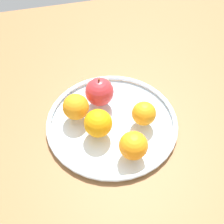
{
  "coord_description": "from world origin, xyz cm",
  "views": [
    {
      "loc": [
        -11.11,
        -42.49,
        56.85
      ],
      "look_at": [
        0.0,
        0.0,
        4.8
      ],
      "focal_mm": 44.42,
      "sensor_mm": 36.0,
      "label": 1
    }
  ],
  "objects_px": {
    "apple": "(100,92)",
    "orange_back_left": "(133,146)",
    "orange_back_right": "(98,123)",
    "orange_front_right": "(76,107)",
    "fruit_bowl": "(112,122)",
    "orange_front_left": "(144,113)"
  },
  "relations": [
    {
      "from": "orange_front_left",
      "to": "orange_back_right",
      "type": "height_order",
      "value": "orange_back_right"
    },
    {
      "from": "orange_back_left",
      "to": "apple",
      "type": "bearing_deg",
      "value": 101.65
    },
    {
      "from": "orange_back_right",
      "to": "orange_back_left",
      "type": "distance_m",
      "value": 0.1
    },
    {
      "from": "orange_front_left",
      "to": "orange_front_right",
      "type": "relative_size",
      "value": 0.91
    },
    {
      "from": "orange_front_right",
      "to": "orange_back_right",
      "type": "bearing_deg",
      "value": -57.04
    },
    {
      "from": "fruit_bowl",
      "to": "orange_front_right",
      "type": "distance_m",
      "value": 0.1
    },
    {
      "from": "orange_front_right",
      "to": "orange_back_left",
      "type": "xyz_separation_m",
      "value": [
        0.1,
        -0.15,
        -0.0
      ]
    },
    {
      "from": "orange_back_right",
      "to": "orange_front_left",
      "type": "bearing_deg",
      "value": 2.07
    },
    {
      "from": "fruit_bowl",
      "to": "orange_front_left",
      "type": "relative_size",
      "value": 5.59
    },
    {
      "from": "apple",
      "to": "orange_back_left",
      "type": "xyz_separation_m",
      "value": [
        0.04,
        -0.18,
        -0.0
      ]
    },
    {
      "from": "orange_back_right",
      "to": "orange_front_right",
      "type": "relative_size",
      "value": 1.03
    },
    {
      "from": "apple",
      "to": "orange_front_left",
      "type": "distance_m",
      "value": 0.13
    },
    {
      "from": "orange_back_right",
      "to": "orange_front_right",
      "type": "height_order",
      "value": "orange_back_right"
    },
    {
      "from": "fruit_bowl",
      "to": "apple",
      "type": "relative_size",
      "value": 4.05
    },
    {
      "from": "orange_back_right",
      "to": "orange_back_left",
      "type": "relative_size",
      "value": 1.04
    },
    {
      "from": "apple",
      "to": "orange_front_right",
      "type": "relative_size",
      "value": 1.25
    },
    {
      "from": "apple",
      "to": "orange_back_left",
      "type": "relative_size",
      "value": 1.26
    },
    {
      "from": "apple",
      "to": "orange_back_right",
      "type": "xyz_separation_m",
      "value": [
        -0.03,
        -0.1,
        -0.0
      ]
    },
    {
      "from": "orange_front_right",
      "to": "orange_back_left",
      "type": "distance_m",
      "value": 0.18
    },
    {
      "from": "orange_front_left",
      "to": "orange_back_left",
      "type": "xyz_separation_m",
      "value": [
        -0.05,
        -0.08,
        0.0
      ]
    },
    {
      "from": "orange_front_right",
      "to": "orange_front_left",
      "type": "bearing_deg",
      "value": -21.08
    },
    {
      "from": "apple",
      "to": "orange_front_right",
      "type": "xyz_separation_m",
      "value": [
        -0.07,
        -0.03,
        -0.0
      ]
    }
  ]
}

